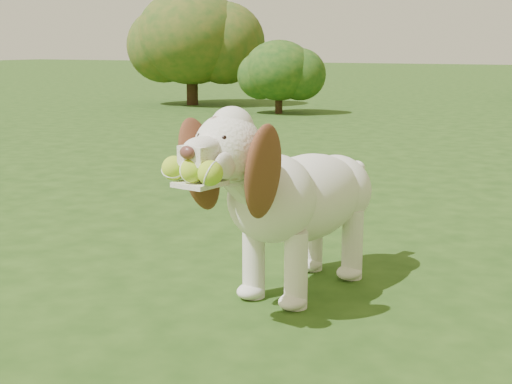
% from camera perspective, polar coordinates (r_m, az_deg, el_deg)
% --- Properties ---
extents(ground, '(80.00, 80.00, 0.00)m').
position_cam_1_polar(ground, '(2.91, 10.85, -10.30)').
color(ground, '#203F12').
rests_on(ground, ground).
extents(dog, '(0.57, 1.32, 0.86)m').
position_cam_1_polar(dog, '(3.07, 2.94, -0.06)').
color(dog, white).
rests_on(dog, ground).
extents(shrub_a, '(1.12, 1.12, 1.16)m').
position_cam_1_polar(shrub_a, '(11.47, 1.85, 9.70)').
color(shrub_a, '#382314').
rests_on(shrub_a, ground).
extents(shrub_e, '(2.00, 2.00, 2.08)m').
position_cam_1_polar(shrub_e, '(13.21, -5.20, 12.24)').
color(shrub_e, '#382314').
rests_on(shrub_e, ground).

